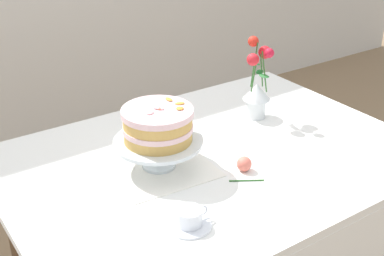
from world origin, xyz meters
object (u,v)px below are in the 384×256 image
at_px(dining_table, 216,181).
at_px(fallen_rose, 244,164).
at_px(layer_cake, 158,124).
at_px(teacup, 189,219).
at_px(cake_stand, 158,144).
at_px(flower_vase, 257,88).

distance_m(dining_table, fallen_rose, 0.16).
height_order(layer_cake, teacup, layer_cake).
bearing_deg(layer_cake, teacup, -106.27).
height_order(teacup, fallen_rose, teacup).
bearing_deg(cake_stand, flower_vase, 12.70).
bearing_deg(fallen_rose, flower_vase, 44.52).
bearing_deg(dining_table, layer_cake, 161.83).
height_order(cake_stand, flower_vase, flower_vase).
xyz_separation_m(flower_vase, fallen_rose, (-0.30, -0.29, -0.10)).
xyz_separation_m(cake_stand, flower_vase, (0.51, 0.12, 0.04)).
relative_size(cake_stand, flower_vase, 0.91).
xyz_separation_m(teacup, fallen_rose, (0.31, 0.14, 0.00)).
bearing_deg(teacup, layer_cake, 73.73).
height_order(dining_table, fallen_rose, fallen_rose).
relative_size(cake_stand, teacup, 2.28).
bearing_deg(cake_stand, dining_table, -18.16).
xyz_separation_m(dining_table, teacup, (-0.28, -0.25, 0.11)).
relative_size(flower_vase, teacup, 2.52).
height_order(dining_table, teacup, teacup).
height_order(dining_table, flower_vase, flower_vase).
relative_size(layer_cake, flower_vase, 0.71).
relative_size(layer_cake, fallen_rose, 2.06).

